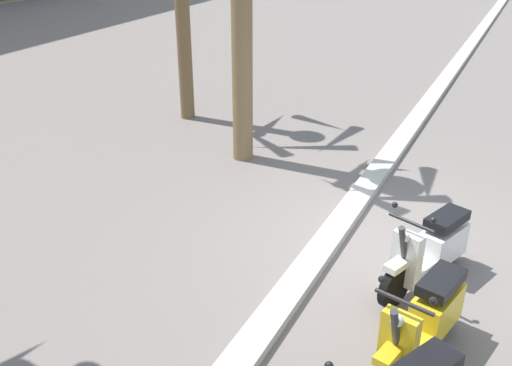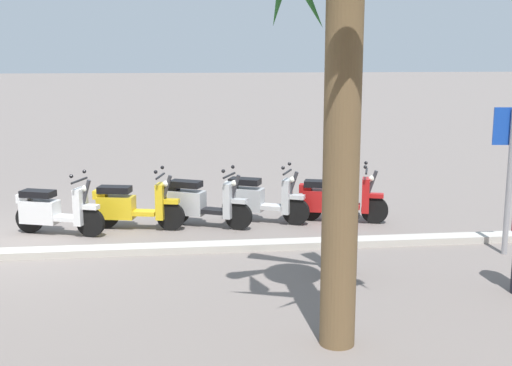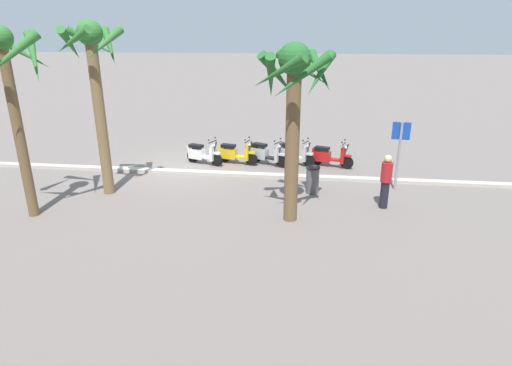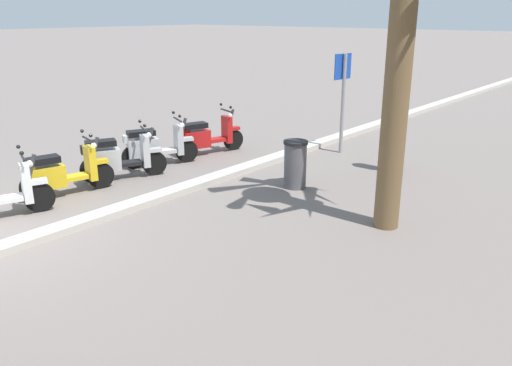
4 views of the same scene
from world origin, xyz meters
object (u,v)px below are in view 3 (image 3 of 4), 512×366
Objects in this scene: scooter_silver_lead_nearest at (293,154)px; pedestrian_window_shopping at (386,180)px; palm_tree_by_mall_entrance at (94,70)px; crossing_sign at (399,148)px; scooter_silver_second_in_line at (265,154)px; scooter_yellow_mid_front at (235,153)px; scooter_red_mid_centre at (329,156)px; scooter_white_mid_rear at (202,154)px; palm_tree_far_corner at (294,93)px; palm_tree_mid_walkway at (8,76)px; litter_bin at (313,180)px.

pedestrian_window_shopping is at bearing 125.37° from scooter_silver_lead_nearest.
crossing_sign is at bearing -170.52° from palm_tree_by_mall_entrance.
scooter_silver_second_in_line is 0.94× the size of scooter_yellow_mid_front.
scooter_red_mid_centre is 4.51m from pedestrian_window_shopping.
scooter_white_mid_rear is at bearing -29.50° from pedestrian_window_shopping.
pedestrian_window_shopping is at bearing 69.34° from crossing_sign.
pedestrian_window_shopping reaches higher than scooter_white_mid_rear.
scooter_red_mid_centre is 3.48m from crossing_sign.
palm_tree_by_mall_entrance reaches higher than palm_tree_far_corner.
scooter_red_mid_centre is at bearing -178.62° from scooter_yellow_mid_front.
scooter_silver_second_in_line is at bearing -44.52° from pedestrian_window_shopping.
scooter_silver_lead_nearest is 3.84m from scooter_white_mid_rear.
pedestrian_window_shopping reaches higher than scooter_silver_second_in_line.
scooter_yellow_mid_front is at bearing -130.38° from palm_tree_mid_walkway.
scooter_silver_lead_nearest is at bearing -54.63° from pedestrian_window_shopping.
scooter_white_mid_rear is 0.33× the size of palm_tree_far_corner.
scooter_red_mid_centre is at bearing -69.19° from pedestrian_window_shopping.
scooter_silver_second_in_line is 3.70m from litter_bin.
crossing_sign is (-2.26, 2.43, 1.06)m from scooter_red_mid_centre.
scooter_silver_second_in_line is at bearing -26.00° from crossing_sign.
scooter_silver_lead_nearest is 0.99× the size of scooter_silver_second_in_line.
scooter_silver_lead_nearest is 0.94× the size of pedestrian_window_shopping.
palm_tree_far_corner is (-0.21, 5.64, 3.28)m from scooter_silver_lead_nearest.
crossing_sign is 0.43× the size of palm_tree_by_mall_entrance.
crossing_sign is at bearing 164.25° from scooter_white_mid_rear.
scooter_yellow_mid_front is at bearing 5.53° from scooter_silver_lead_nearest.
palm_tree_by_mall_entrance is at bearing 9.48° from crossing_sign.
palm_tree_by_mall_entrance is 1.03× the size of palm_tree_mid_walkway.
palm_tree_far_corner is at bearing 116.10° from scooter_yellow_mid_front.
scooter_silver_lead_nearest is 0.98× the size of scooter_white_mid_rear.
palm_tree_far_corner reaches higher than scooter_yellow_mid_front.
scooter_red_mid_centre is 6.53m from palm_tree_far_corner.
palm_tree_by_mall_entrance reaches higher than scooter_white_mid_rear.
scooter_silver_second_in_line is 2.68m from scooter_white_mid_rear.
pedestrian_window_shopping is at bearing 110.81° from scooter_red_mid_centre.
scooter_white_mid_rear is at bearing 3.22° from scooter_red_mid_centre.
palm_tree_by_mall_entrance reaches higher than scooter_silver_lead_nearest.
scooter_white_mid_rear is 7.88m from palm_tree_mid_walkway.
palm_tree_by_mall_entrance is (3.73, 3.99, 3.69)m from scooter_yellow_mid_front.
crossing_sign is (-6.18, 2.33, 1.06)m from scooter_yellow_mid_front.
palm_tree_by_mall_entrance is at bearing 58.15° from scooter_white_mid_rear.
palm_tree_far_corner is 2.91× the size of pedestrian_window_shopping.
scooter_yellow_mid_front is 1.05× the size of scooter_white_mid_rear.
scooter_white_mid_rear is (1.37, 0.20, -0.00)m from scooter_yellow_mid_front.
palm_tree_mid_walkway is at bearing 18.18° from crossing_sign.
pedestrian_window_shopping reaches higher than scooter_yellow_mid_front.
pedestrian_window_shopping is (-5.52, 4.10, 0.48)m from scooter_yellow_mid_front.
palm_tree_by_mall_entrance is 7.94m from litter_bin.
scooter_white_mid_rear is at bearing -52.28° from palm_tree_far_corner.
scooter_yellow_mid_front is at bearing -36.63° from pedestrian_window_shopping.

